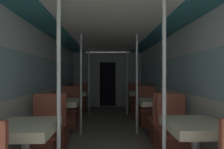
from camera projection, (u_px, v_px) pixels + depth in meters
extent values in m
cube|color=silver|center=(46.00, 84.00, 3.84)|extent=(0.05, 8.53, 2.16)
cube|color=#9EC6D1|center=(47.00, 74.00, 3.84)|extent=(0.03, 7.85, 0.69)
cube|color=silver|center=(170.00, 84.00, 3.94)|extent=(0.05, 8.53, 2.16)
cube|color=#9EC6D1|center=(170.00, 74.00, 3.94)|extent=(0.03, 7.85, 0.69)
cube|color=white|center=(109.00, 33.00, 3.89)|extent=(2.77, 8.53, 0.04)
cube|color=#2D707F|center=(58.00, 34.00, 3.85)|extent=(0.50, 8.19, 0.03)
cube|color=#2D707F|center=(159.00, 35.00, 3.93)|extent=(0.50, 8.19, 0.03)
cube|color=gray|center=(108.00, 80.00, 6.99)|extent=(2.72, 0.08, 2.16)
cube|color=black|center=(108.00, 84.00, 6.95)|extent=(0.64, 0.01, 1.73)
cube|color=#B2B2B7|center=(25.00, 125.00, 1.97)|extent=(0.62, 0.62, 0.02)
cube|color=beige|center=(25.00, 128.00, 1.97)|extent=(0.66, 0.66, 0.11)
cube|color=brown|center=(44.00, 149.00, 2.54)|extent=(0.39, 0.39, 0.41)
cube|color=#9E4C38|center=(44.00, 134.00, 2.54)|extent=(0.46, 0.46, 0.05)
cube|color=#9E4C38|center=(48.00, 111.00, 2.74)|extent=(0.46, 0.04, 0.52)
cylinder|color=silver|center=(59.00, 93.00, 1.98)|extent=(0.05, 0.05, 2.16)
cylinder|color=#4C4C51|center=(64.00, 134.00, 3.75)|extent=(0.37, 0.37, 0.01)
cylinder|color=#B7B7BC|center=(64.00, 118.00, 3.74)|extent=(0.09, 0.09, 0.71)
cube|color=#B2B2B7|center=(64.00, 101.00, 3.74)|extent=(0.62, 0.62, 0.02)
cube|color=beige|center=(64.00, 102.00, 3.74)|extent=(0.66, 0.66, 0.11)
cube|color=brown|center=(56.00, 134.00, 3.18)|extent=(0.39, 0.39, 0.41)
cube|color=#9E4C38|center=(56.00, 122.00, 3.18)|extent=(0.46, 0.46, 0.05)
cube|color=#9E4C38|center=(53.00, 108.00, 2.97)|extent=(0.46, 0.04, 0.52)
cube|color=brown|center=(69.00, 118.00, 4.31)|extent=(0.39, 0.39, 0.41)
cube|color=#9E4C38|center=(69.00, 109.00, 4.31)|extent=(0.46, 0.46, 0.05)
cube|color=#9E4C38|center=(71.00, 96.00, 4.52)|extent=(0.46, 0.04, 0.52)
cylinder|color=silver|center=(81.00, 84.00, 3.76)|extent=(0.05, 0.05, 2.16)
cylinder|color=#4C4C51|center=(77.00, 115.00, 5.52)|extent=(0.37, 0.37, 0.01)
cylinder|color=#B7B7BC|center=(77.00, 104.00, 5.52)|extent=(0.09, 0.09, 0.71)
cube|color=#B2B2B7|center=(77.00, 92.00, 5.52)|extent=(0.62, 0.62, 0.02)
cube|color=beige|center=(77.00, 93.00, 5.52)|extent=(0.66, 0.66, 0.11)
cube|color=brown|center=(74.00, 113.00, 4.95)|extent=(0.39, 0.39, 0.41)
cube|color=#9E4C38|center=(74.00, 105.00, 4.95)|extent=(0.46, 0.46, 0.05)
cube|color=#9E4C38|center=(73.00, 95.00, 4.74)|extent=(0.46, 0.04, 0.52)
cube|color=brown|center=(80.00, 105.00, 6.09)|extent=(0.39, 0.39, 0.41)
cube|color=#9E4C38|center=(80.00, 99.00, 6.09)|extent=(0.46, 0.46, 0.05)
cube|color=#9E4C38|center=(81.00, 90.00, 6.30)|extent=(0.46, 0.04, 0.52)
cylinder|color=silver|center=(89.00, 81.00, 5.53)|extent=(0.05, 0.05, 2.16)
cube|color=#B2B2B7|center=(196.00, 123.00, 2.03)|extent=(0.62, 0.62, 0.02)
cube|color=beige|center=(196.00, 126.00, 2.03)|extent=(0.66, 0.66, 0.11)
cube|color=brown|center=(176.00, 147.00, 2.60)|extent=(0.39, 0.39, 0.41)
cube|color=#9E4C38|center=(176.00, 132.00, 2.60)|extent=(0.46, 0.46, 0.05)
cube|color=#9E4C38|center=(171.00, 110.00, 2.81)|extent=(0.46, 0.04, 0.52)
cylinder|color=silver|center=(164.00, 93.00, 2.02)|extent=(0.05, 0.05, 2.16)
cylinder|color=#4C4C51|center=(154.00, 133.00, 3.81)|extent=(0.37, 0.37, 0.01)
cylinder|color=#B7B7BC|center=(154.00, 117.00, 3.81)|extent=(0.09, 0.09, 0.71)
cube|color=#B2B2B7|center=(154.00, 100.00, 3.81)|extent=(0.62, 0.62, 0.02)
cube|color=beige|center=(154.00, 102.00, 3.81)|extent=(0.66, 0.66, 0.11)
cube|color=brown|center=(162.00, 133.00, 3.24)|extent=(0.39, 0.39, 0.41)
cube|color=#9E4C38|center=(162.00, 121.00, 3.24)|extent=(0.46, 0.46, 0.05)
cube|color=#9E4C38|center=(166.00, 107.00, 3.03)|extent=(0.46, 0.04, 0.52)
cube|color=brown|center=(148.00, 118.00, 4.38)|extent=(0.39, 0.39, 0.41)
cube|color=#9E4C38|center=(148.00, 109.00, 4.38)|extent=(0.46, 0.46, 0.05)
cube|color=#9E4C38|center=(146.00, 96.00, 4.59)|extent=(0.46, 0.04, 0.52)
cylinder|color=silver|center=(137.00, 84.00, 3.80)|extent=(0.05, 0.05, 2.16)
cylinder|color=#4C4C51|center=(139.00, 114.00, 5.59)|extent=(0.37, 0.37, 0.01)
cylinder|color=#B7B7BC|center=(139.00, 103.00, 5.59)|extent=(0.09, 0.09, 0.71)
cube|color=#B2B2B7|center=(139.00, 92.00, 5.59)|extent=(0.62, 0.62, 0.02)
cube|color=beige|center=(139.00, 93.00, 5.59)|extent=(0.66, 0.66, 0.11)
cube|color=brown|center=(142.00, 112.00, 5.02)|extent=(0.39, 0.39, 0.41)
cube|color=#9E4C38|center=(142.00, 104.00, 5.02)|extent=(0.46, 0.46, 0.05)
cube|color=#9E4C38|center=(144.00, 95.00, 4.81)|extent=(0.46, 0.04, 0.52)
cube|color=brown|center=(136.00, 105.00, 6.16)|extent=(0.39, 0.39, 0.41)
cube|color=#9E4C38|center=(136.00, 99.00, 6.16)|extent=(0.46, 0.46, 0.05)
cube|color=#9E4C38|center=(135.00, 90.00, 6.37)|extent=(0.46, 0.04, 0.52)
cylinder|color=silver|center=(127.00, 81.00, 5.58)|extent=(0.05, 0.05, 2.16)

